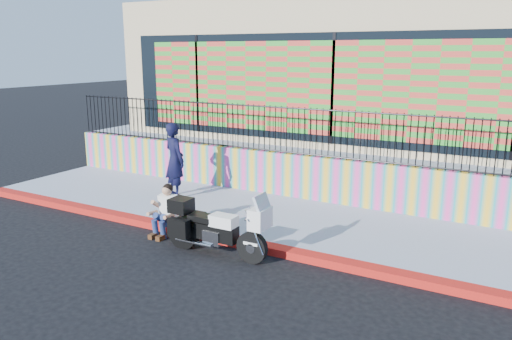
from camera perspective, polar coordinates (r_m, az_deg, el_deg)
The scene contains 10 objects.
ground at distance 9.93m, azimuth -0.35°, elevation -8.98°, with size 90.00×90.00×0.00m, color black.
red_curb at distance 9.90m, azimuth -0.35°, elevation -8.58°, with size 16.00×0.30×0.15m, color #A50B15.
sidewalk at distance 11.27m, azimuth 3.81°, elevation -5.82°, with size 16.00×3.00×0.15m, color #8F96AC.
mural_wall at distance 12.50m, azimuth 7.01°, elevation -0.97°, with size 16.00×0.20×1.10m, color #FC42A3.
metal_fence at distance 12.26m, azimuth 7.16°, elevation 4.24°, with size 15.80×0.04×1.20m, color black, non-canonical shape.
elevated_platform at distance 17.24m, azimuth 13.47°, elevation 2.48°, with size 16.00×10.00×1.25m, color #8F96AC.
storefront_building at distance 16.75m, azimuth 13.76°, elevation 11.20°, with size 14.00×8.06×4.00m.
police_motorcycle at distance 9.50m, azimuth -4.76°, elevation -6.47°, with size 2.14×0.71×1.33m.
police_officer at distance 12.79m, azimuth -9.27°, elevation 1.14°, with size 0.70×0.46×1.91m, color black.
seated_man at distance 10.65m, azimuth -10.40°, elevation -5.05°, with size 0.54×0.71×1.06m.
Camera 1 is at (4.53, -7.98, 3.77)m, focal length 35.00 mm.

